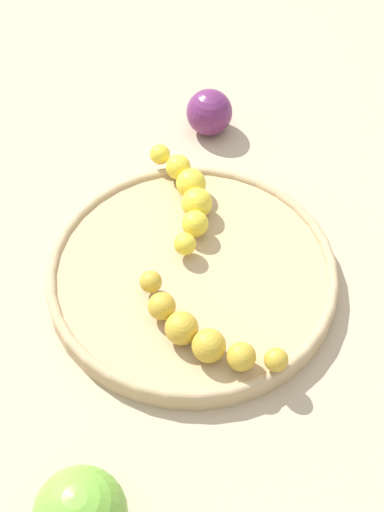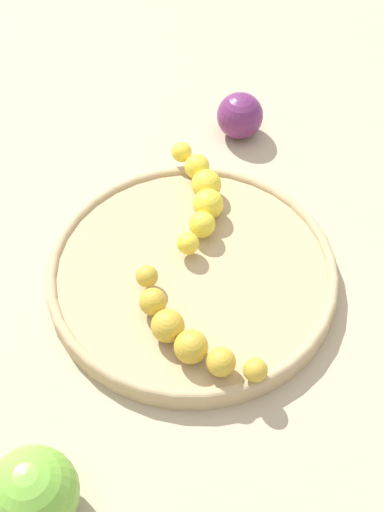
% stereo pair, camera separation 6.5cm
% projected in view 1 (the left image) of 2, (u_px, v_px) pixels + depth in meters
% --- Properties ---
extents(ground_plane, '(2.40, 2.40, 0.00)m').
position_uv_depth(ground_plane, '(192.00, 281.00, 0.68)').
color(ground_plane, tan).
extents(fruit_bowl, '(0.27, 0.27, 0.02)m').
position_uv_depth(fruit_bowl, '(192.00, 273.00, 0.67)').
color(fruit_bowl, tan).
rests_on(fruit_bowl, ground_plane).
extents(banana_yellow, '(0.09, 0.12, 0.03)m').
position_uv_depth(banana_yellow, '(188.00, 194.00, 0.70)').
color(banana_yellow, yellow).
rests_on(banana_yellow, fruit_bowl).
extents(banana_spotted, '(0.05, 0.15, 0.03)m').
position_uv_depth(banana_spotted, '(200.00, 332.00, 0.60)').
color(banana_spotted, gold).
rests_on(banana_spotted, fruit_bowl).
extents(plum_purple, '(0.05, 0.05, 0.05)m').
position_uv_depth(plum_purple, '(209.00, 112.00, 0.80)').
color(plum_purple, '#662659').
rests_on(plum_purple, ground_plane).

